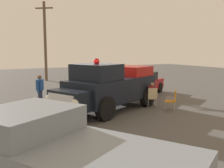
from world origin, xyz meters
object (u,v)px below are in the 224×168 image
at_px(parked_pickup, 62,166).
at_px(utility_pole, 45,40).
at_px(lawn_chair_by_car, 173,99).
at_px(spectator_standing, 40,89).
at_px(lawn_chair_near_truck, 152,96).
at_px(traffic_cone, 33,127).
at_px(spectator_seated, 152,94).
at_px(vintage_fire_truck, 109,86).
at_px(classic_hot_rod, 140,83).

xyz_separation_m(parked_pickup, utility_pole, (4.78, 20.90, 2.85)).
height_order(parked_pickup, lawn_chair_by_car, parked_pickup).
bearing_deg(spectator_standing, lawn_chair_near_truck, -28.77).
bearing_deg(utility_pole, traffic_cone, -105.16).
relative_size(spectator_seated, utility_pole, 0.17).
distance_m(lawn_chair_near_truck, lawn_chair_by_car, 1.17).
height_order(lawn_chair_by_car, spectator_seated, spectator_seated).
relative_size(spectator_standing, utility_pole, 0.23).
xyz_separation_m(lawn_chair_by_car, traffic_cone, (-6.83, -0.73, -0.28)).
distance_m(lawn_chair_by_car, spectator_standing, 6.80).
relative_size(vintage_fire_truck, classic_hot_rod, 1.35).
bearing_deg(spectator_seated, traffic_cone, -163.33).
relative_size(parked_pickup, spectator_seated, 3.92).
xyz_separation_m(lawn_chair_near_truck, lawn_chair_by_car, (0.46, -1.07, 0.00)).
distance_m(lawn_chair_near_truck, spectator_seated, 0.17).
distance_m(parked_pickup, lawn_chair_by_car, 9.15).
bearing_deg(spectator_seated, spectator_standing, 152.53).
bearing_deg(lawn_chair_near_truck, classic_hot_rod, 65.89).
xyz_separation_m(parked_pickup, lawn_chair_near_truck, (6.80, 6.64, -0.40)).
distance_m(vintage_fire_truck, lawn_chair_by_car, 3.18).
relative_size(vintage_fire_truck, spectator_standing, 3.77).
bearing_deg(parked_pickup, lawn_chair_near_truck, 44.30).
bearing_deg(classic_hot_rod, lawn_chair_by_car, -103.80).
height_order(parked_pickup, traffic_cone, parked_pickup).
relative_size(vintage_fire_truck, traffic_cone, 9.94).
height_order(spectator_standing, utility_pole, utility_pole).
height_order(vintage_fire_truck, traffic_cone, vintage_fire_truck).
relative_size(parked_pickup, traffic_cone, 7.96).
xyz_separation_m(lawn_chair_by_car, utility_pole, (-2.48, 15.34, 3.25)).
height_order(spectator_seated, utility_pole, utility_pole).
xyz_separation_m(lawn_chair_near_truck, spectator_standing, (-5.11, 2.81, 0.37)).
bearing_deg(utility_pole, spectator_standing, -105.08).
relative_size(spectator_seated, spectator_standing, 0.77).
bearing_deg(classic_hot_rod, utility_pole, 108.68).
distance_m(spectator_seated, utility_pole, 14.64).
relative_size(parked_pickup, spectator_standing, 3.02).
bearing_deg(traffic_cone, lawn_chair_by_car, 6.10).
bearing_deg(lawn_chair_by_car, lawn_chair_near_truck, 113.06).
bearing_deg(lawn_chair_near_truck, traffic_cone, -164.20).
xyz_separation_m(classic_hot_rod, traffic_cone, (-7.97, -5.37, -0.44)).
xyz_separation_m(parked_pickup, spectator_seated, (6.85, 6.76, -0.29)).
relative_size(lawn_chair_by_car, utility_pole, 0.14).
xyz_separation_m(vintage_fire_truck, lawn_chair_by_car, (2.77, -1.44, -0.61)).
distance_m(classic_hot_rod, spectator_seated, 3.77).
xyz_separation_m(classic_hot_rod, spectator_standing, (-6.71, -0.76, 0.22)).
bearing_deg(spectator_seated, parked_pickup, -135.40).
xyz_separation_m(utility_pole, traffic_cone, (-4.35, -16.07, -3.53)).
height_order(classic_hot_rod, lawn_chair_by_car, classic_hot_rod).
bearing_deg(lawn_chair_by_car, spectator_seated, 108.67).
height_order(classic_hot_rod, lawn_chair_near_truck, classic_hot_rod).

